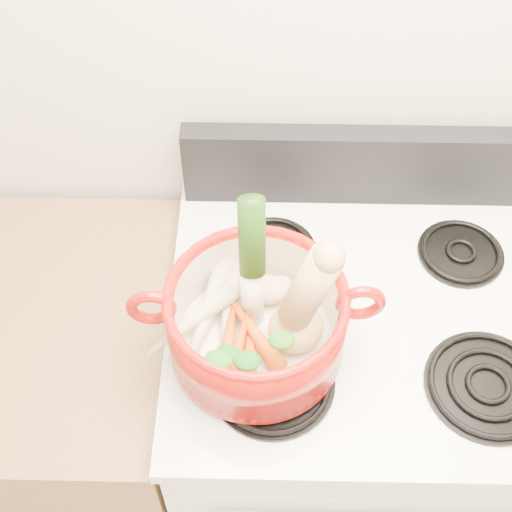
{
  "coord_description": "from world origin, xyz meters",
  "views": [
    {
      "loc": [
        -0.21,
        0.64,
        2.09
      ],
      "look_at": [
        -0.22,
        1.29,
        1.26
      ],
      "focal_mm": 50.0,
      "sensor_mm": 36.0,
      "label": 1
    }
  ],
  "objects_px": {
    "dutch_oven": "(256,322)",
    "squash": "(298,302)",
    "leek": "(252,264)",
    "stove_body": "(346,421)"
  },
  "relations": [
    {
      "from": "dutch_oven",
      "to": "leek",
      "type": "distance_m",
      "value": 0.11
    },
    {
      "from": "squash",
      "to": "leek",
      "type": "xyz_separation_m",
      "value": [
        -0.08,
        0.06,
        0.02
      ]
    },
    {
      "from": "squash",
      "to": "leek",
      "type": "relative_size",
      "value": 0.84
    },
    {
      "from": "dutch_oven",
      "to": "leek",
      "type": "height_order",
      "value": "leek"
    },
    {
      "from": "dutch_oven",
      "to": "squash",
      "type": "xyz_separation_m",
      "value": [
        0.07,
        -0.01,
        0.08
      ]
    },
    {
      "from": "squash",
      "to": "stove_body",
      "type": "bearing_deg",
      "value": 21.01
    },
    {
      "from": "dutch_oven",
      "to": "leek",
      "type": "xyz_separation_m",
      "value": [
        -0.01,
        0.05,
        0.1
      ]
    },
    {
      "from": "stove_body",
      "to": "leek",
      "type": "distance_m",
      "value": 0.72
    },
    {
      "from": "leek",
      "to": "squash",
      "type": "bearing_deg",
      "value": -41.96
    },
    {
      "from": "stove_body",
      "to": "leek",
      "type": "xyz_separation_m",
      "value": [
        -0.23,
        -0.04,
        0.68
      ]
    }
  ]
}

